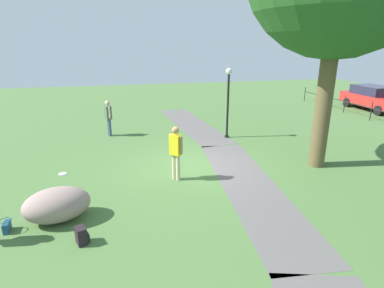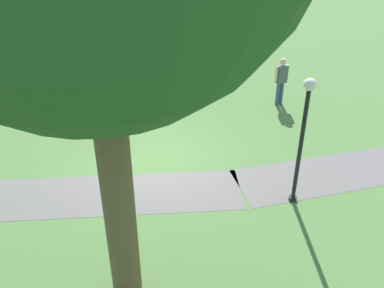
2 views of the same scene
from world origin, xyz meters
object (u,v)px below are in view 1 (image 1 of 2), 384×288
object	(u,v)px
passerby_on_path	(108,116)
lamp_post	(228,95)
man_near_boulder	(176,149)
parked_coupe_black	(374,98)
backpack_by_boulder	(82,236)
lawn_boulder	(57,205)
frisbee_on_grass	(63,174)
handbag_on_grass	(7,226)

from	to	relation	value
passerby_on_path	lamp_post	bearing A→B (deg)	73.34
lamp_post	passerby_on_path	world-z (taller)	lamp_post
man_near_boulder	parked_coupe_black	size ratio (longest dim) A/B	0.39
lamp_post	parked_coupe_black	world-z (taller)	lamp_post
man_near_boulder	backpack_by_boulder	bearing A→B (deg)	-43.04
lamp_post	lawn_boulder	size ratio (longest dim) A/B	1.78
lawn_boulder	passerby_on_path	world-z (taller)	passerby_on_path
lawn_boulder	frisbee_on_grass	distance (m)	3.10
handbag_on_grass	frisbee_on_grass	xyz separation A→B (m)	(-3.30, 0.77, -0.13)
man_near_boulder	handbag_on_grass	distance (m)	4.92
lamp_post	backpack_by_boulder	world-z (taller)	lamp_post
backpack_by_boulder	parked_coupe_black	bearing A→B (deg)	121.57
passerby_on_path	man_near_boulder	bearing A→B (deg)	20.21
lamp_post	frisbee_on_grass	distance (m)	7.68
passerby_on_path	parked_coupe_black	bearing A→B (deg)	97.07
frisbee_on_grass	parked_coupe_black	distance (m)	19.49
passerby_on_path	backpack_by_boulder	bearing A→B (deg)	-3.74
lawn_boulder	parked_coupe_black	bearing A→B (deg)	117.84
lawn_boulder	passerby_on_path	bearing A→B (deg)	170.73
lawn_boulder	parked_coupe_black	xyz separation A→B (m)	(-9.52, 18.03, 0.39)
passerby_on_path	handbag_on_grass	distance (m)	8.08
parked_coupe_black	frisbee_on_grass	bearing A→B (deg)	-70.58
frisbee_on_grass	parked_coupe_black	xyz separation A→B (m)	(-6.47, 18.36, 0.80)
lawn_boulder	man_near_boulder	size ratio (longest dim) A/B	1.01
man_near_boulder	parked_coupe_black	xyz separation A→B (m)	(-7.82, 14.70, -0.23)
man_near_boulder	frisbee_on_grass	xyz separation A→B (m)	(-1.35, -3.66, -1.03)
backpack_by_boulder	parked_coupe_black	distance (m)	20.41
lawn_boulder	lamp_post	bearing A→B (deg)	131.75
lamp_post	man_near_boulder	distance (m)	5.33
man_near_boulder	passerby_on_path	bearing A→B (deg)	-159.79
backpack_by_boulder	frisbee_on_grass	xyz separation A→B (m)	(-4.21, -0.98, -0.18)
lawn_boulder	handbag_on_grass	world-z (taller)	lawn_boulder
lamp_post	frisbee_on_grass	world-z (taller)	lamp_post
lawn_boulder	frisbee_on_grass	bearing A→B (deg)	-173.78
parked_coupe_black	passerby_on_path	bearing A→B (deg)	-82.93
handbag_on_grass	parked_coupe_black	size ratio (longest dim) A/B	0.07
lamp_post	handbag_on_grass	bearing A→B (deg)	-51.44
lawn_boulder	frisbee_on_grass	size ratio (longest dim) A/B	6.72
man_near_boulder	backpack_by_boulder	world-z (taller)	man_near_boulder
passerby_on_path	frisbee_on_grass	bearing A→B (deg)	-19.42
handbag_on_grass	parked_coupe_black	world-z (taller)	parked_coupe_black
frisbee_on_grass	parked_coupe_black	bearing A→B (deg)	109.42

